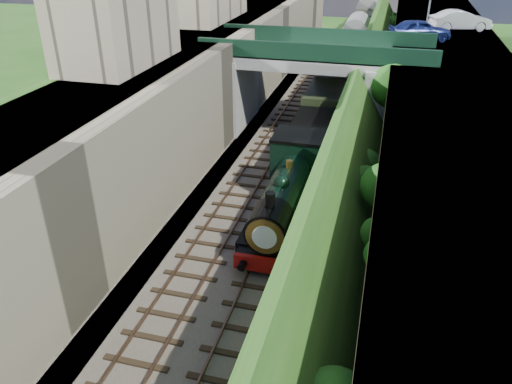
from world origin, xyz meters
TOP-DOWN VIEW (x-y plane):
  - ground at (0.00, 0.00)m, footprint 160.00×160.00m
  - trackbed at (0.00, 20.00)m, footprint 10.00×90.00m
  - retaining_wall at (-5.50, 20.00)m, footprint 1.00×90.00m
  - street_plateau_left at (-9.00, 20.00)m, footprint 6.00×90.00m
  - street_plateau_right at (9.50, 20.00)m, footprint 8.00×90.00m
  - embankment_slope at (4.94, 17.78)m, footprint 4.57×90.00m
  - track_left at (-2.00, 20.00)m, footprint 2.50×90.00m
  - track_right at (1.20, 20.00)m, footprint 2.50×90.00m
  - road_bridge at (0.94, 24.00)m, footprint 16.00×6.40m
  - building_near at (-9.50, 14.00)m, footprint 4.00×8.00m
  - tree at (5.91, 22.13)m, footprint 3.60×3.80m
  - car_blue at (7.32, 29.23)m, footprint 5.01×3.37m
  - car_silver at (10.71, 34.57)m, footprint 5.18×3.13m
  - locomotive at (1.20, 10.26)m, footprint 3.10×10.22m
  - tender at (1.20, 17.63)m, footprint 2.70×6.00m
  - coach_front at (1.20, 30.23)m, footprint 2.90×18.00m
  - coach_middle at (1.20, 49.03)m, footprint 2.90×18.00m
  - coach_rear at (1.20, 67.83)m, footprint 2.90×18.00m

SIDE VIEW (x-z plane):
  - ground at x=0.00m, z-range 0.00..0.00m
  - trackbed at x=0.00m, z-range 0.00..0.20m
  - track_left at x=-2.00m, z-range 0.15..0.35m
  - track_right at x=1.20m, z-range 0.15..0.35m
  - tender at x=1.20m, z-range 0.09..3.14m
  - locomotive at x=1.20m, z-range -0.02..3.81m
  - coach_front at x=1.20m, z-range 0.20..3.90m
  - coach_middle at x=1.20m, z-range 0.20..3.90m
  - coach_rear at x=1.20m, z-range 0.20..3.90m
  - embankment_slope at x=4.94m, z-range -0.55..5.88m
  - street_plateau_right at x=9.50m, z-range 0.00..6.25m
  - retaining_wall at x=-5.50m, z-range 0.00..7.00m
  - street_plateau_left at x=-9.00m, z-range 0.00..7.00m
  - road_bridge at x=0.94m, z-range 0.45..7.70m
  - tree at x=5.91m, z-range 1.35..7.95m
  - car_blue at x=7.32m, z-range 6.25..7.84m
  - car_silver at x=10.71m, z-range 6.25..7.86m
  - building_near at x=-9.50m, z-range 7.00..11.00m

